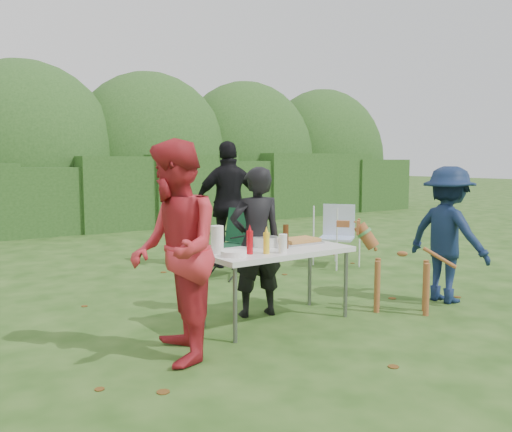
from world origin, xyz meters
TOP-DOWN VIEW (x-y plane):
  - ground at (0.00, 0.00)m, footprint 80.00×80.00m
  - hedge_row at (0.00, 8.00)m, footprint 22.00×1.40m
  - shrub_backdrop at (0.00, 9.60)m, footprint 20.00×2.60m
  - folding_table at (0.15, -0.04)m, footprint 1.50×0.70m
  - person_cook at (0.12, 0.27)m, footprint 0.64×0.50m
  - person_red_jacket at (-1.15, -0.39)m, footprint 0.93×1.04m
  - person_black_puffy at (1.29, 2.60)m, footprint 1.20×0.77m
  - child at (2.23, -0.53)m, footprint 0.59×1.01m
  - dog at (1.46, -0.53)m, footprint 0.96×1.02m
  - camping_chair at (0.96, 2.04)m, footprint 0.74×0.74m
  - lawn_chair at (2.63, 1.69)m, footprint 0.78×0.78m
  - food_tray at (0.56, 0.10)m, footprint 0.45×0.30m
  - focaccia_bread at (0.56, 0.10)m, footprint 0.40×0.26m
  - mustard_bottle at (-0.09, -0.20)m, footprint 0.06×0.06m
  - ketchup_bottle at (-0.23, -0.13)m, footprint 0.06×0.06m
  - beer_bottle at (0.24, -0.07)m, footprint 0.06×0.06m
  - paper_towel_roll at (-0.45, 0.10)m, footprint 0.12×0.12m
  - cup_stack at (0.05, -0.26)m, footprint 0.08×0.08m
  - pasta_bowl at (0.15, 0.14)m, footprint 0.26×0.26m
  - plate_stack at (-0.42, -0.13)m, footprint 0.24×0.24m

SIDE VIEW (x-z plane):
  - ground at x=0.00m, z-range 0.00..0.00m
  - lawn_chair at x=2.63m, z-range 0.00..0.94m
  - camping_chair at x=0.96m, z-range 0.00..0.94m
  - dog at x=1.46m, z-range 0.00..0.95m
  - folding_table at x=0.15m, z-range 0.32..1.06m
  - food_tray at x=0.56m, z-range 0.74..0.76m
  - plate_stack at x=-0.42m, z-range 0.74..0.79m
  - child at x=2.23m, z-range 0.00..1.55m
  - person_cook at x=0.12m, z-range 0.00..1.55m
  - focaccia_bread at x=0.56m, z-range 0.76..0.80m
  - pasta_bowl at x=0.15m, z-range 0.74..0.84m
  - cup_stack at x=0.05m, z-range 0.74..0.92m
  - mustard_bottle at x=-0.09m, z-range 0.74..0.94m
  - hedge_row at x=0.00m, z-range 0.00..1.70m
  - ketchup_bottle at x=-0.23m, z-range 0.74..0.96m
  - beer_bottle at x=0.24m, z-range 0.74..0.98m
  - paper_towel_roll at x=-0.45m, z-range 0.74..1.00m
  - person_red_jacket at x=-1.15m, z-range 0.00..1.79m
  - person_black_puffy at x=1.29m, z-range 0.00..1.90m
  - shrub_backdrop at x=0.00m, z-range 0.00..3.20m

